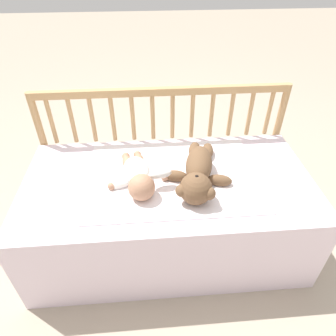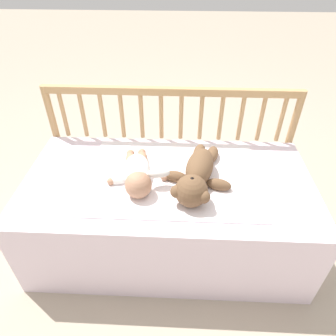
% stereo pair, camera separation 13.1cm
% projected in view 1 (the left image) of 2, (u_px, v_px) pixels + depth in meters
% --- Properties ---
extents(ground_plane, '(12.00, 12.00, 0.00)m').
position_uv_depth(ground_plane, '(168.00, 240.00, 1.61)').
color(ground_plane, tan).
extents(crib_mattress, '(1.30, 0.65, 0.43)m').
position_uv_depth(crib_mattress, '(168.00, 212.00, 1.48)').
color(crib_mattress, silver).
rests_on(crib_mattress, ground_plane).
extents(crib_rail, '(1.30, 0.04, 0.71)m').
position_uv_depth(crib_rail, '(163.00, 123.00, 1.56)').
color(crib_rail, tan).
rests_on(crib_rail, ground_plane).
extents(blanket, '(0.77, 0.54, 0.01)m').
position_uv_depth(blanket, '(173.00, 176.00, 1.36)').
color(blanket, white).
rests_on(blanket, crib_mattress).
extents(teddy_bear, '(0.30, 0.45, 0.14)m').
position_uv_depth(teddy_bear, '(198.00, 172.00, 1.29)').
color(teddy_bear, brown).
rests_on(teddy_bear, crib_mattress).
extents(baby, '(0.28, 0.36, 0.11)m').
position_uv_depth(baby, '(138.00, 175.00, 1.30)').
color(baby, white).
rests_on(baby, crib_mattress).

